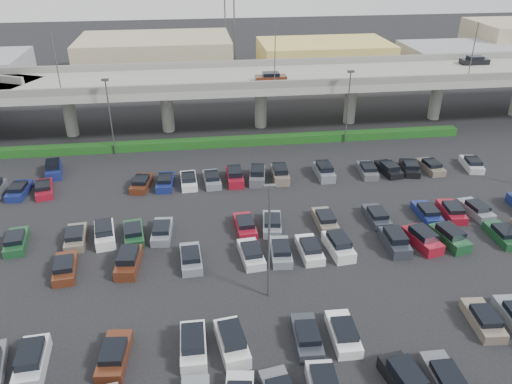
# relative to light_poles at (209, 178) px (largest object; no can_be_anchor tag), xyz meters

# --- Properties ---
(ground) EXTENTS (280.00, 280.00, 0.00)m
(ground) POSITION_rel_light_poles_xyz_m (4.13, -2.00, -6.24)
(ground) COLOR black
(overpass) EXTENTS (150.00, 13.00, 15.80)m
(overpass) POSITION_rel_light_poles_xyz_m (3.87, 29.99, 0.73)
(overpass) COLOR gray
(overpass) RESTS_ON ground
(hedge) EXTENTS (66.00, 1.60, 1.10)m
(hedge) POSITION_rel_light_poles_xyz_m (4.13, 23.00, -5.69)
(hedge) COLOR #133710
(hedge) RESTS_ON ground
(parked_cars) EXTENTS (63.01, 41.67, 1.67)m
(parked_cars) POSITION_rel_light_poles_xyz_m (4.19, -5.46, -5.62)
(parked_cars) COLOR black
(parked_cars) RESTS_ON ground
(light_poles) EXTENTS (66.90, 48.38, 10.30)m
(light_poles) POSITION_rel_light_poles_xyz_m (0.00, 0.00, 0.00)
(light_poles) COLOR #4B4C50
(light_poles) RESTS_ON ground
(distant_buildings) EXTENTS (138.00, 24.00, 9.00)m
(distant_buildings) POSITION_rel_light_poles_xyz_m (16.50, 59.81, -2.49)
(distant_buildings) COLOR gray
(distant_buildings) RESTS_ON ground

